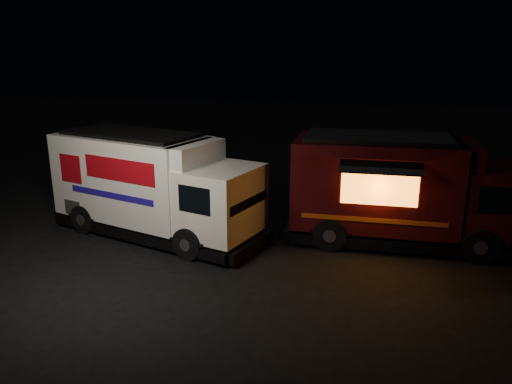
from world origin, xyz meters
name	(u,v)px	position (x,y,z in m)	size (l,w,h in m)	color
ground	(180,245)	(0.00, 0.00, 0.00)	(80.00, 80.00, 0.00)	black
white_truck	(156,186)	(-0.98, 0.73, 1.65)	(7.28, 2.48, 3.30)	white
red_truck	(406,191)	(6.77, 1.71, 1.68)	(7.20, 2.65, 3.35)	#3C0A10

